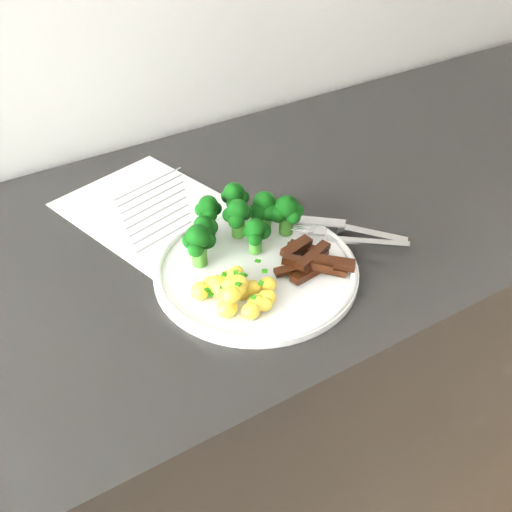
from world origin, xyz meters
The scene contains 8 objects.
counter centered at (-0.13, 1.67, 0.45)m, with size 2.39×0.60×0.90m.
recipe_paper centered at (-0.13, 1.77, 0.90)m, with size 0.27×0.33×0.00m.
plate centered at (-0.08, 1.57, 0.90)m, with size 0.27×0.27×0.02m.
broccoli centered at (-0.06, 1.64, 0.94)m, with size 0.18×0.11×0.07m.
potatoes centered at (-0.13, 1.53, 0.92)m, with size 0.10×0.09×0.04m.
beef_strips centered at (-0.02, 1.54, 0.92)m, with size 0.10×0.10×0.03m.
fork centered at (0.06, 1.55, 0.92)m, with size 0.12×0.13×0.02m.
knife centered at (0.08, 1.57, 0.91)m, with size 0.15×0.16×0.02m.
Camera 1 is at (-0.40, 1.05, 1.42)m, focal length 43.51 mm.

